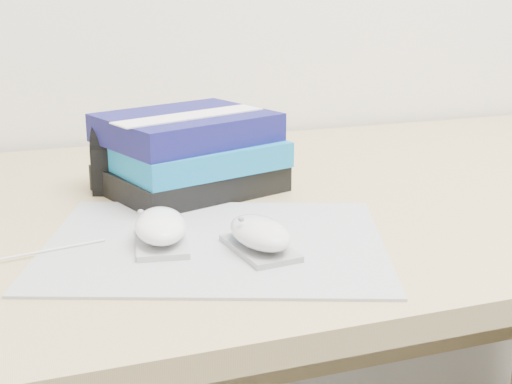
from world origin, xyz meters
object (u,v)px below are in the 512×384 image
object	(u,v)px
pouch	(138,156)
book_stack	(190,153)
desk	(276,321)
mouse_rear	(161,228)
mouse_front	(260,235)

from	to	relation	value
pouch	book_stack	bearing A→B (deg)	-23.81
desk	book_stack	world-z (taller)	book_stack
desk	mouse_rear	world-z (taller)	mouse_rear
mouse_rear	mouse_front	bearing A→B (deg)	-30.00
book_stack	pouch	xyz separation A→B (m)	(-0.07, 0.03, -0.01)
book_stack	pouch	distance (m)	0.08
desk	mouse_rear	distance (m)	0.40
book_stack	mouse_front	bearing A→B (deg)	-87.83
mouse_rear	mouse_front	distance (m)	0.11
mouse_rear	book_stack	bearing A→B (deg)	67.05
book_stack	pouch	bearing A→B (deg)	156.19
desk	pouch	distance (m)	0.35
mouse_front	pouch	size ratio (longest dim) A/B	0.78
mouse_rear	pouch	world-z (taller)	pouch
desk	mouse_front	size ratio (longest dim) A/B	14.79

